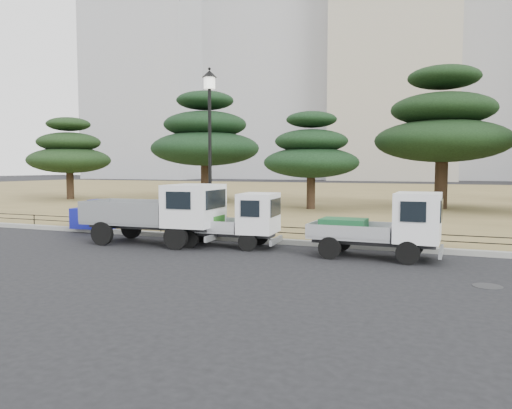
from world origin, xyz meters
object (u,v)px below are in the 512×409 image
at_px(truck_kei_rear, 385,225).
at_px(tarp_pile, 98,216).
at_px(street_lamp, 210,124).
at_px(truck_large, 161,211).
at_px(truck_kei_front, 234,220).

height_order(truck_kei_rear, tarp_pile, truck_kei_rear).
distance_m(truck_kei_rear, tarp_pile, 11.07).
bearing_deg(street_lamp, truck_kei_rear, -15.09).
relative_size(truck_large, truck_kei_rear, 1.31).
xyz_separation_m(truck_large, truck_kei_front, (2.41, 0.39, -0.24)).
xyz_separation_m(truck_large, street_lamp, (0.85, 1.81, 2.87)).
bearing_deg(tarp_pile, truck_kei_rear, -8.37).
height_order(truck_kei_front, tarp_pile, truck_kei_front).
height_order(street_lamp, tarp_pile, street_lamp).
bearing_deg(truck_kei_rear, tarp_pile, 172.00).
distance_m(street_lamp, tarp_pile, 5.87).
bearing_deg(tarp_pile, truck_kei_front, -12.18).
distance_m(truck_large, tarp_pile, 4.37).
bearing_deg(street_lamp, tarp_pile, -179.50).
xyz_separation_m(truck_kei_front, street_lamp, (-1.57, 1.42, 3.11)).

